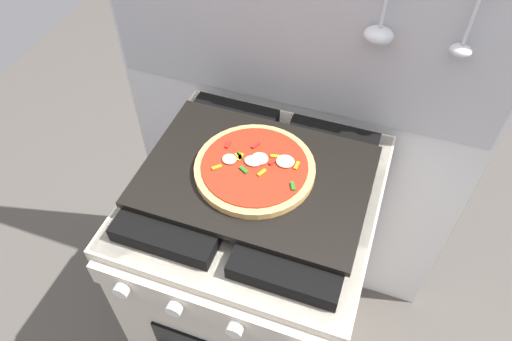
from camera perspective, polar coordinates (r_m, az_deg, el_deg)
ground_plane at (r=1.92m, az=0.00°, el=-18.68°), size 4.00×4.00×0.00m
kitchen_backsplash at (r=1.45m, az=4.49°, el=5.61°), size 1.10×0.09×1.55m
stove at (r=1.52m, az=-0.02°, el=-12.08°), size 0.60×0.64×0.90m
baking_tray at (r=1.14m, az=0.00°, el=-0.60°), size 0.54×0.38×0.02m
pizza_left at (r=1.13m, az=-0.13°, el=0.34°), size 0.29×0.29×0.03m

